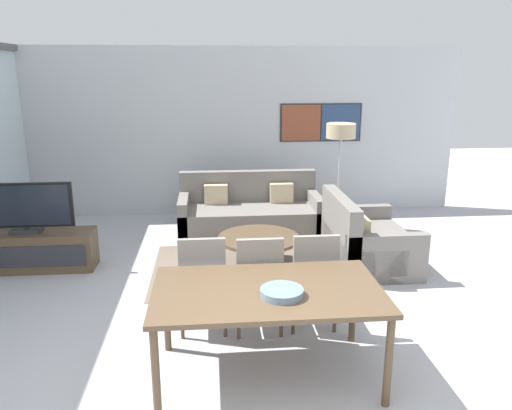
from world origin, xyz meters
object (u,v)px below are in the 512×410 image
at_px(coffee_table, 259,244).
at_px(dining_chair_right, 313,277).
at_px(sofa_side, 363,243).
at_px(tv_console, 29,251).
at_px(dining_chair_centre, 259,281).
at_px(fruit_bowl, 282,292).
at_px(dining_chair_left, 203,281).
at_px(sofa_main, 250,214).
at_px(television, 24,208).
at_px(floor_lamp, 341,137).
at_px(dining_table, 267,296).

xyz_separation_m(coffee_table, dining_chair_right, (0.37, -1.54, 0.21)).
bearing_deg(sofa_side, tv_console, 87.39).
bearing_deg(dining_chair_centre, fruit_bowl, -83.76).
relative_size(tv_console, dining_chair_left, 1.64).
bearing_deg(dining_chair_centre, sofa_side, 47.00).
bearing_deg(sofa_main, dining_chair_right, -83.06).
bearing_deg(television, dining_chair_centre, -33.66).
bearing_deg(sofa_main, floor_lamp, 0.28).
bearing_deg(tv_console, television, 90.00).
distance_m(television, dining_chair_right, 3.68).
bearing_deg(sofa_side, dining_chair_left, 127.62).
distance_m(dining_chair_centre, fruit_bowl, 0.89).
relative_size(tv_console, floor_lamp, 0.97).
bearing_deg(sofa_side, fruit_bowl, 150.16).
bearing_deg(coffee_table, dining_chair_centre, -95.52).
relative_size(sofa_main, dining_chair_left, 2.18).
distance_m(sofa_main, floor_lamp, 1.81).
bearing_deg(dining_chair_centre, tv_console, 146.36).
height_order(tv_console, dining_chair_right, dining_chair_right).
xyz_separation_m(tv_console, floor_lamp, (4.24, 1.26, 1.21)).
height_order(dining_chair_centre, fruit_bowl, dining_chair_centre).
xyz_separation_m(tv_console, dining_table, (2.71, -2.50, 0.46)).
bearing_deg(floor_lamp, dining_chair_centre, -116.57).
bearing_deg(dining_chair_left, dining_chair_centre, -5.70).
bearing_deg(floor_lamp, dining_chair_right, -108.51).
bearing_deg(coffee_table, tv_console, 175.57).
xyz_separation_m(television, dining_chair_left, (2.19, -1.75, -0.27)).
xyz_separation_m(dining_chair_left, fruit_bowl, (0.61, -0.90, 0.28)).
bearing_deg(sofa_side, floor_lamp, -1.24).
distance_m(coffee_table, fruit_bowl, 2.47).
height_order(sofa_main, dining_table, sofa_main).
xyz_separation_m(television, floor_lamp, (4.24, 1.26, 0.66)).
bearing_deg(dining_chair_right, television, 151.37).
bearing_deg(coffee_table, dining_chair_right, -76.58).
relative_size(coffee_table, dining_chair_centre, 1.05).
height_order(sofa_side, dining_table, sofa_side).
relative_size(television, sofa_main, 0.55).
relative_size(tv_console, sofa_side, 1.15).
bearing_deg(floor_lamp, sofa_side, -91.24).
relative_size(tv_console, dining_chair_centre, 1.64).
height_order(television, dining_chair_right, television).
height_order(sofa_main, floor_lamp, floor_lamp).
bearing_deg(sofa_side, dining_table, 147.04).
distance_m(tv_console, dining_chair_left, 2.81).
bearing_deg(television, coffee_table, -4.45).
bearing_deg(coffee_table, floor_lamp, 47.09).
distance_m(dining_chair_right, floor_lamp, 3.32).
relative_size(television, floor_lamp, 0.71).
xyz_separation_m(coffee_table, dining_table, (-0.15, -2.28, 0.39)).
relative_size(sofa_side, dining_chair_left, 1.42).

